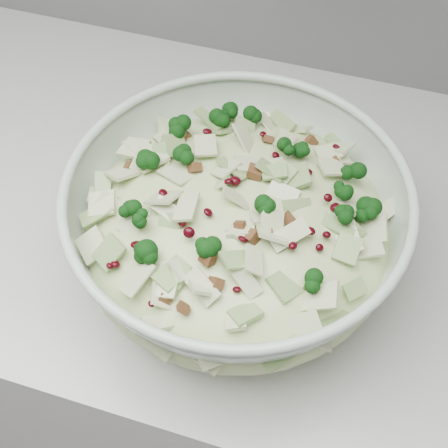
# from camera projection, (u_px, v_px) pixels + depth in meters

# --- Properties ---
(mixing_bowl) EXTENTS (0.38, 0.38, 0.14)m
(mixing_bowl) POSITION_uv_depth(u_px,v_px,m) (237.00, 228.00, 0.66)
(mixing_bowl) COLOR #B0C2B4
(mixing_bowl) RESTS_ON counter
(salad) EXTENTS (0.35, 0.35, 0.14)m
(salad) POSITION_uv_depth(u_px,v_px,m) (237.00, 215.00, 0.64)
(salad) COLOR beige
(salad) RESTS_ON mixing_bowl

